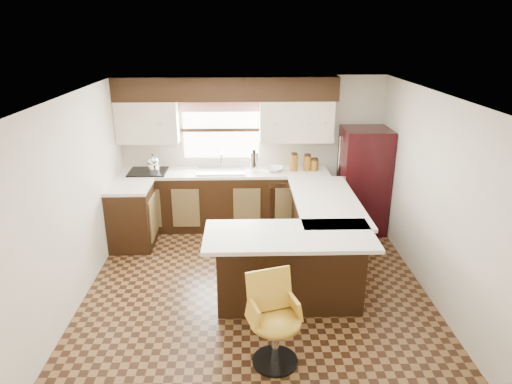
{
  "coord_description": "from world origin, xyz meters",
  "views": [
    {
      "loc": [
        -0.14,
        -5.0,
        3.1
      ],
      "look_at": [
        0.01,
        0.45,
        1.12
      ],
      "focal_mm": 32.0,
      "sensor_mm": 36.0,
      "label": 1
    }
  ],
  "objects_px": {
    "peninsula_long": "(321,233)",
    "peninsula_return": "(289,269)",
    "refrigerator": "(363,181)",
    "bar_chair": "(276,323)"
  },
  "relations": [
    {
      "from": "peninsula_long",
      "to": "peninsula_return",
      "type": "bearing_deg",
      "value": -118.3
    },
    {
      "from": "peninsula_return",
      "to": "refrigerator",
      "type": "bearing_deg",
      "value": 57.01
    },
    {
      "from": "peninsula_long",
      "to": "refrigerator",
      "type": "height_order",
      "value": "refrigerator"
    },
    {
      "from": "refrigerator",
      "to": "bar_chair",
      "type": "xyz_separation_m",
      "value": [
        -1.58,
        -3.1,
        -0.37
      ]
    },
    {
      "from": "refrigerator",
      "to": "bar_chair",
      "type": "bearing_deg",
      "value": -116.97
    },
    {
      "from": "bar_chair",
      "to": "peninsula_return",
      "type": "bearing_deg",
      "value": 60.13
    },
    {
      "from": "refrigerator",
      "to": "peninsula_return",
      "type": "bearing_deg",
      "value": -122.99
    },
    {
      "from": "peninsula_return",
      "to": "bar_chair",
      "type": "distance_m",
      "value": 1.05
    },
    {
      "from": "peninsula_long",
      "to": "refrigerator",
      "type": "xyz_separation_m",
      "value": [
        0.83,
        1.11,
        0.38
      ]
    },
    {
      "from": "peninsula_return",
      "to": "refrigerator",
      "type": "height_order",
      "value": "refrigerator"
    }
  ]
}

